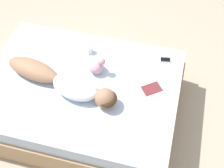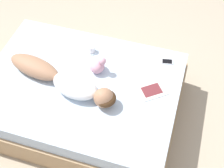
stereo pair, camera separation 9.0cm
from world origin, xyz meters
name	(u,v)px [view 2 (the right image)]	position (x,y,z in m)	size (l,w,h in m)	color
ground_plane	(84,111)	(0.00, 0.00, 0.00)	(12.00, 12.00, 0.00)	#B7A88E
bed	(82,98)	(0.00, 0.00, 0.27)	(1.61, 2.17, 0.54)	tan
person	(65,81)	(0.09, -0.13, 0.63)	(0.49, 1.33, 0.21)	#A37556
open_magazine	(148,83)	(-0.21, 0.70, 0.55)	(0.52, 0.49, 0.01)	silver
coffee_mug	(91,49)	(-0.48, -0.04, 0.58)	(0.11, 0.08, 0.08)	white
cell_phone	(167,62)	(-0.58, 0.84, 0.55)	(0.10, 0.14, 0.01)	silver
plush_toy	(98,66)	(-0.22, 0.13, 0.63)	(0.18, 0.18, 0.22)	#DB9EB2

